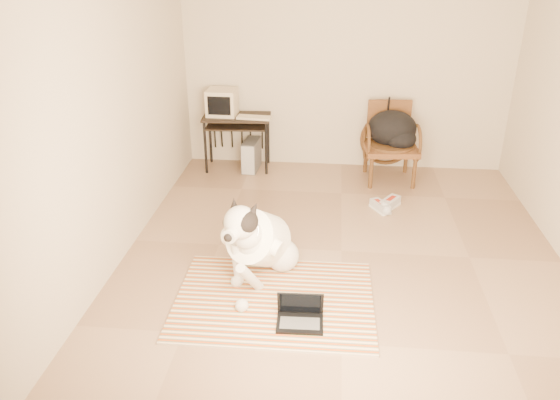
# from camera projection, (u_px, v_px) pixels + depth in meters

# --- Properties ---
(floor) EXTENTS (4.50, 4.50, 0.00)m
(floor) POSITION_uv_depth(u_px,v_px,m) (341.00, 251.00, 5.13)
(floor) COLOR #93735A
(floor) RESTS_ON ground
(wall_back) EXTENTS (4.50, 0.00, 4.50)m
(wall_back) POSITION_uv_depth(u_px,v_px,m) (347.00, 60.00, 6.58)
(wall_back) COLOR beige
(wall_back) RESTS_ON floor
(wall_front) EXTENTS (4.50, 0.00, 4.50)m
(wall_front) POSITION_uv_depth(u_px,v_px,m) (356.00, 245.00, 2.53)
(wall_front) COLOR beige
(wall_front) RESTS_ON floor
(wall_left) EXTENTS (0.00, 4.50, 4.50)m
(wall_left) POSITION_uv_depth(u_px,v_px,m) (118.00, 105.00, 4.74)
(wall_left) COLOR beige
(wall_left) RESTS_ON floor
(rug) EXTENTS (1.60, 1.24, 0.02)m
(rug) POSITION_uv_depth(u_px,v_px,m) (274.00, 300.00, 4.41)
(rug) COLOR #B04616
(rug) RESTS_ON floor
(dog) EXTENTS (0.63, 1.17, 0.85)m
(dog) POSITION_uv_depth(u_px,v_px,m) (259.00, 242.00, 4.60)
(dog) COLOR silver
(dog) RESTS_ON rug
(laptop) EXTENTS (0.36, 0.26, 0.25)m
(laptop) POSITION_uv_depth(u_px,v_px,m) (300.00, 315.00, 4.11)
(laptop) COLOR black
(laptop) RESTS_ON rug
(computer_desk) EXTENTS (0.85, 0.51, 0.69)m
(computer_desk) POSITION_uv_depth(u_px,v_px,m) (237.00, 124.00, 6.78)
(computer_desk) COLOR black
(computer_desk) RESTS_ON floor
(crt_monitor) EXTENTS (0.36, 0.35, 0.32)m
(crt_monitor) POSITION_uv_depth(u_px,v_px,m) (222.00, 102.00, 6.72)
(crt_monitor) COLOR beige
(crt_monitor) RESTS_ON computer_desk
(desk_keyboard) EXTENTS (0.43, 0.19, 0.03)m
(desk_keyboard) POSITION_uv_depth(u_px,v_px,m) (254.00, 118.00, 6.64)
(desk_keyboard) COLOR beige
(desk_keyboard) RESTS_ON computer_desk
(pc_tower) EXTENTS (0.20, 0.42, 0.39)m
(pc_tower) POSITION_uv_depth(u_px,v_px,m) (251.00, 155.00, 6.91)
(pc_tower) COLOR #4E4E50
(pc_tower) RESTS_ON floor
(rattan_chair) EXTENTS (0.65, 0.64, 0.92)m
(rattan_chair) POSITION_uv_depth(u_px,v_px,m) (390.00, 142.00, 6.53)
(rattan_chair) COLOR brown
(rattan_chair) RESTS_ON floor
(backpack) EXTENTS (0.58, 0.51, 0.43)m
(backpack) POSITION_uv_depth(u_px,v_px,m) (394.00, 130.00, 6.45)
(backpack) COLOR black
(backpack) RESTS_ON rattan_chair
(sneaker_left) EXTENTS (0.23, 0.30, 0.10)m
(sneaker_left) POSITION_uv_depth(u_px,v_px,m) (380.00, 207.00, 5.89)
(sneaker_left) COLOR silver
(sneaker_left) RESTS_ON floor
(sneaker_right) EXTENTS (0.27, 0.32, 0.11)m
(sneaker_right) POSITION_uv_depth(u_px,v_px,m) (390.00, 204.00, 5.96)
(sneaker_right) COLOR silver
(sneaker_right) RESTS_ON floor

